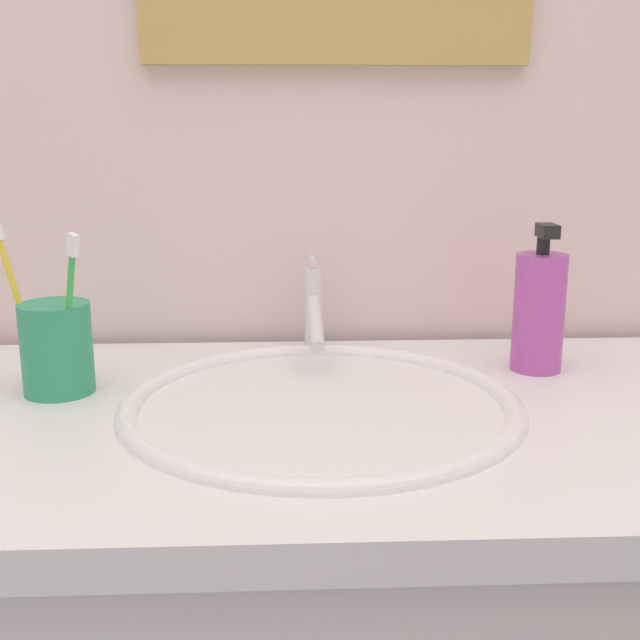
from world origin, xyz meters
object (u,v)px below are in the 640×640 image
at_px(toothbrush_yellow, 16,294).
at_px(soap_dispenser, 539,311).
at_px(toothbrush_green, 69,305).
at_px(toothbrush_cup, 57,348).
at_px(faucet, 314,312).

xyz_separation_m(toothbrush_yellow, soap_dispenser, (0.61, 0.06, -0.04)).
bearing_deg(toothbrush_yellow, toothbrush_green, -23.61).
distance_m(toothbrush_yellow, soap_dispenser, 0.62).
xyz_separation_m(toothbrush_cup, soap_dispenser, (0.57, 0.06, 0.02)).
xyz_separation_m(toothbrush_green, soap_dispenser, (0.55, 0.09, -0.03)).
bearing_deg(toothbrush_cup, soap_dispenser, 6.06).
bearing_deg(toothbrush_cup, toothbrush_green, -45.89).
height_order(toothbrush_yellow, soap_dispenser, toothbrush_yellow).
xyz_separation_m(faucet, toothbrush_yellow, (-0.34, -0.14, 0.06)).
bearing_deg(toothbrush_cup, toothbrush_yellow, 175.64).
bearing_deg(faucet, toothbrush_yellow, -157.82).
distance_m(faucet, soap_dispenser, 0.29).
height_order(toothbrush_cup, soap_dispenser, soap_dispenser).
relative_size(toothbrush_green, soap_dispenser, 0.99).
relative_size(toothbrush_cup, toothbrush_yellow, 0.54).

